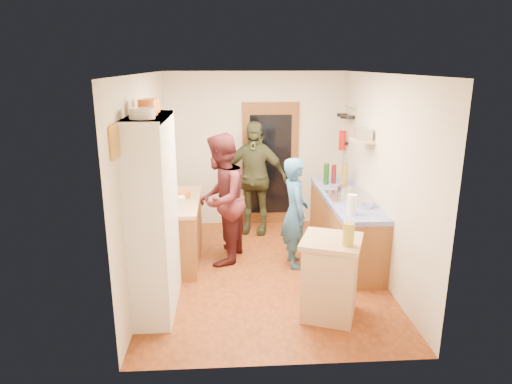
{
  "coord_description": "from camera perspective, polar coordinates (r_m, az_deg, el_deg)",
  "views": [
    {
      "loc": [
        -0.48,
        -5.64,
        2.72
      ],
      "look_at": [
        -0.11,
        0.15,
        1.08
      ],
      "focal_mm": 32.0,
      "sensor_mm": 36.0,
      "label": 1
    }
  ],
  "objects": [
    {
      "name": "bottle_c",
      "position": [
        7.12,
        11.03,
        2.09
      ],
      "size": [
        0.1,
        0.1,
        0.34
      ],
      "primitive_type": "cylinder",
      "rotation": [
        0.0,
        0.0,
        -0.23
      ],
      "color": "olive",
      "rests_on": "right_counter_top"
    },
    {
      "name": "orange_pot_b",
      "position": [
        5.24,
        -12.87,
        10.54
      ],
      "size": [
        0.17,
        0.17,
        0.15
      ],
      "primitive_type": "cylinder",
      "color": "orange",
      "rests_on": "hutch_top_shelf"
    },
    {
      "name": "orange_pot_a",
      "position": [
        4.94,
        -13.42,
        10.27
      ],
      "size": [
        0.2,
        0.2,
        0.16
      ],
      "primitive_type": "cylinder",
      "color": "orange",
      "rests_on": "hutch_top_shelf"
    },
    {
      "name": "ceiling",
      "position": [
        5.66,
        1.26,
        14.68
      ],
      "size": [
        3.0,
        4.0,
        0.02
      ],
      "primitive_type": "cube",
      "color": "silver",
      "rests_on": "ground"
    },
    {
      "name": "hutch_body",
      "position": [
        5.17,
        -12.61,
        -2.87
      ],
      "size": [
        0.4,
        1.2,
        2.2
      ],
      "primitive_type": "cube",
      "color": "white",
      "rests_on": "ground"
    },
    {
      "name": "floor",
      "position": [
        6.28,
        1.11,
        -9.97
      ],
      "size": [
        3.0,
        4.0,
        0.02
      ],
      "primitive_type": "cube",
      "color": "#91431A",
      "rests_on": "ground"
    },
    {
      "name": "right_counter_top",
      "position": [
        6.62,
        11.19,
        -0.73
      ],
      "size": [
        0.62,
        2.22,
        0.06
      ],
      "primitive_type": "cube",
      "color": "#0C19AD",
      "rests_on": "right_counter_base"
    },
    {
      "name": "hutch_top_shelf",
      "position": [
        4.93,
        -13.37,
        9.1
      ],
      "size": [
        0.4,
        1.14,
        0.04
      ],
      "primitive_type": "cube",
      "color": "white",
      "rests_on": "hutch_body"
    },
    {
      "name": "radio",
      "position": [
        6.43,
        13.22,
        7.06
      ],
      "size": [
        0.26,
        0.33,
        0.15
      ],
      "primitive_type": "cube",
      "rotation": [
        0.0,
        0.0,
        -0.15
      ],
      "color": "silver",
      "rests_on": "wall_shelf"
    },
    {
      "name": "orange_bowl",
      "position": [
        6.45,
        -9.2,
        -0.33
      ],
      "size": [
        0.28,
        0.28,
        0.1
      ],
      "primitive_type": "cylinder",
      "rotation": [
        0.0,
        0.0,
        -0.34
      ],
      "color": "orange",
      "rests_on": "left_counter_top"
    },
    {
      "name": "bottle_b",
      "position": [
        7.25,
        9.7,
        2.23
      ],
      "size": [
        0.09,
        0.09,
        0.3
      ],
      "primitive_type": "cylinder",
      "rotation": [
        0.0,
        0.0,
        -0.25
      ],
      "color": "#591419",
      "rests_on": "right_counter_top"
    },
    {
      "name": "right_counter_base",
      "position": [
        6.76,
        10.99,
        -4.38
      ],
      "size": [
        0.6,
        2.2,
        0.84
      ],
      "primitive_type": "cube",
      "color": "brown",
      "rests_on": "ground"
    },
    {
      "name": "cutting_board",
      "position": [
        5.02,
        8.96,
        -5.72
      ],
      "size": [
        0.43,
        0.39,
        0.02
      ],
      "primitive_type": "cube",
      "rotation": [
        0.0,
        0.0,
        -0.36
      ],
      "color": "white",
      "rests_on": "island_top"
    },
    {
      "name": "left_counter_base",
      "position": [
        6.54,
        -9.77,
        -4.97
      ],
      "size": [
        0.6,
        1.4,
        0.85
      ],
      "primitive_type": "cube",
      "color": "brown",
      "rests_on": "ground"
    },
    {
      "name": "door_frame",
      "position": [
        7.82,
        1.8,
        3.46
      ],
      "size": [
        0.95,
        0.06,
        2.1
      ],
      "primitive_type": "cube",
      "color": "brown",
      "rests_on": "ground"
    },
    {
      "name": "wall_shelf",
      "position": [
        6.44,
        13.17,
        6.27
      ],
      "size": [
        0.26,
        0.42,
        0.03
      ],
      "primitive_type": "cube",
      "color": "tan",
      "rests_on": "wall_right"
    },
    {
      "name": "mixing_bowl",
      "position": [
        6.14,
        13.37,
        -1.42
      ],
      "size": [
        0.31,
        0.31,
        0.1
      ],
      "primitive_type": "cylinder",
      "rotation": [
        0.0,
        0.0,
        -0.28
      ],
      "color": "silver",
      "rests_on": "right_counter_top"
    },
    {
      "name": "pan_hang_b",
      "position": [
        7.47,
        11.09,
        9.21
      ],
      "size": [
        0.16,
        0.16,
        0.05
      ],
      "primitive_type": "cylinder",
      "color": "black",
      "rests_on": "pan_rail"
    },
    {
      "name": "paper_towel",
      "position": [
        5.78,
        11.87,
        -1.56
      ],
      "size": [
        0.13,
        0.13,
        0.26
      ],
      "primitive_type": "cylinder",
      "rotation": [
        0.0,
        0.0,
        -0.08
      ],
      "color": "white",
      "rests_on": "right_counter_top"
    },
    {
      "name": "island_base",
      "position": [
        5.16,
        9.21,
        -10.78
      ],
      "size": [
        0.71,
        0.71,
        0.86
      ],
      "primitive_type": "cube",
      "rotation": [
        0.0,
        0.0,
        -0.36
      ],
      "color": "tan",
      "rests_on": "ground"
    },
    {
      "name": "hob",
      "position": [
        6.51,
        11.46,
        -0.59
      ],
      "size": [
        0.55,
        0.58,
        0.04
      ],
      "primitive_type": "cube",
      "color": "silver",
      "rests_on": "right_counter_top"
    },
    {
      "name": "wall_right",
      "position": [
        6.14,
        15.37,
        1.86
      ],
      "size": [
        0.02,
        4.0,
        2.6
      ],
      "primitive_type": "cube",
      "color": "beige",
      "rests_on": "ground"
    },
    {
      "name": "pan_hang_a",
      "position": [
        7.28,
        11.49,
        9.18
      ],
      "size": [
        0.18,
        0.18,
        0.05
      ],
      "primitive_type": "cylinder",
      "color": "black",
      "rests_on": "pan_rail"
    },
    {
      "name": "oil_jar",
      "position": [
        4.79,
        11.46,
        -5.19
      ],
      "size": [
        0.15,
        0.15,
        0.24
      ],
      "primitive_type": "cylinder",
      "rotation": [
        0.0,
        0.0,
        -0.36
      ],
      "color": "#AD9E2D",
      "rests_on": "island_top"
    },
    {
      "name": "island_top",
      "position": [
        4.97,
        9.44,
        -6.08
      ],
      "size": [
        0.8,
        0.8,
        0.05
      ],
      "primitive_type": "cube",
      "rotation": [
        0.0,
        0.0,
        -0.36
      ],
      "color": "tan",
      "rests_on": "island_base"
    },
    {
      "name": "person_left",
      "position": [
        6.33,
        -4.01,
        -0.84
      ],
      "size": [
        0.9,
        1.04,
        1.82
      ],
      "primitive_type": "imported",
      "rotation": [
        0.0,
        0.0,
        -1.84
      ],
      "color": "#491A1F",
      "rests_on": "ground"
    },
    {
      "name": "wall_front",
      "position": [
        3.92,
        3.63,
        -5.45
      ],
      "size": [
        3.0,
        0.02,
        2.6
      ],
      "primitive_type": "cube",
      "color": "beige",
      "rests_on": "ground"
    },
    {
      "name": "person_hob",
      "position": [
        6.21,
        5.19,
        -2.65
      ],
      "size": [
        0.41,
        0.58,
        1.52
      ],
      "primitive_type": "imported",
      "rotation": [
        0.0,
        0.0,
        1.65
      ],
      "color": "#2D5C8E",
      "rests_on": "ground"
    },
    {
      "name": "pan_hang_c",
      "position": [
        7.66,
        10.72,
        9.46
      ],
      "size": [
        0.17,
        0.17,
        0.05
      ],
      "primitive_type": "cylinder",
      "color": "black",
      "rests_on": "pan_rail"
    },
    {
      "name": "bottle_a",
      "position": [
        7.17,
        8.78,
        2.25
      ],
      "size": [
        0.09,
        0.09,
        0.33
      ],
      "primitive_type": "cylinder",
      "rotation": [
        0.0,
        0.0,
        0.1
      ],
      "color": "#143F14",
      "rests_on": "right_counter_top"
    },
    {
      "name": "pan_rail",
      "position": [
        7.45,
        11.65,
        10.32
      ],
      "size": [
        0.02,
        0.65,
        0.02
      ],
      "primitive_type": "cylinder",
      "rotation": [
        1.57,
        0.0,
        0.0
      ],
      "color": "silver",
      "rests_on": "wall_right"
    },
    {
      "name": "fire_extinguisher",
      "position": [
        7.67,
        10.73,
        6.37
      ],
      "size": [
        0.11,
        0.11,
        0.32
      ],
      "primitive_type": "cylinder",
      "color": "red",
      "rests_on": "wall_right"
    },
    {
      "name": "picture_frame",
      "position": [
        4.26,
        -17.29,
        6.04
      ],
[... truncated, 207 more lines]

